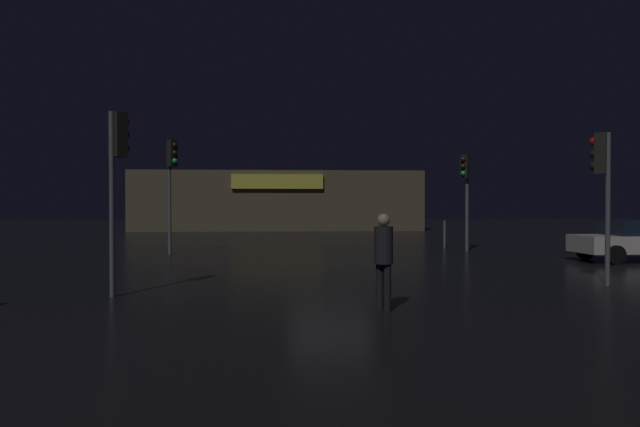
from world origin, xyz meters
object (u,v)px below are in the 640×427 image
at_px(traffic_signal_main, 117,154).
at_px(car_near, 639,240).
at_px(store_building, 278,201).
at_px(traffic_signal_cross_right, 171,171).
at_px(pedestrian, 384,254).
at_px(traffic_signal_cross_left, 466,182).
at_px(traffic_signal_opposite, 602,171).

distance_m(traffic_signal_main, car_near, 16.95).
distance_m(store_building, traffic_signal_cross_right, 24.40).
xyz_separation_m(traffic_signal_cross_right, pedestrian, (6.10, -12.58, -2.20)).
bearing_deg(pedestrian, traffic_signal_main, 158.63).
distance_m(traffic_signal_cross_left, car_near, 6.84).
distance_m(store_building, traffic_signal_main, 34.72).
xyz_separation_m(traffic_signal_cross_left, traffic_signal_cross_right, (-11.79, -0.82, 0.38)).
bearing_deg(car_near, store_building, 113.88).
xyz_separation_m(store_building, traffic_signal_main, (-3.06, -34.58, 0.78)).
height_order(store_building, pedestrian, store_building).
xyz_separation_m(store_building, car_near, (12.38, -27.95, -1.48)).
bearing_deg(traffic_signal_opposite, store_building, 103.35).
bearing_deg(pedestrian, car_near, 40.50).
bearing_deg(pedestrian, traffic_signal_opposite, 28.05).
height_order(traffic_signal_opposite, traffic_signal_cross_left, traffic_signal_cross_left).
height_order(store_building, traffic_signal_main, store_building).
xyz_separation_m(store_building, traffic_signal_opposite, (7.97, -33.57, 0.53)).
xyz_separation_m(car_near, pedestrian, (-10.17, -8.69, 0.31)).
distance_m(traffic_signal_cross_left, traffic_signal_cross_right, 11.83).
bearing_deg(traffic_signal_main, traffic_signal_opposite, 5.22).
bearing_deg(traffic_signal_opposite, traffic_signal_cross_right, 141.27).
xyz_separation_m(traffic_signal_main, pedestrian, (5.27, -2.06, -1.94)).
height_order(traffic_signal_cross_left, traffic_signal_cross_right, traffic_signal_cross_right).
relative_size(traffic_signal_main, car_near, 0.90).
bearing_deg(traffic_signal_main, traffic_signal_cross_right, 94.51).
height_order(traffic_signal_opposite, pedestrian, traffic_signal_opposite).
relative_size(traffic_signal_cross_right, pedestrian, 2.50).
bearing_deg(pedestrian, traffic_signal_cross_right, 115.86).
bearing_deg(car_near, traffic_signal_main, -156.77).
bearing_deg(traffic_signal_cross_left, car_near, -46.45).
xyz_separation_m(traffic_signal_opposite, traffic_signal_cross_left, (-0.06, 10.33, 0.12)).
bearing_deg(traffic_signal_cross_left, traffic_signal_opposite, -89.64).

